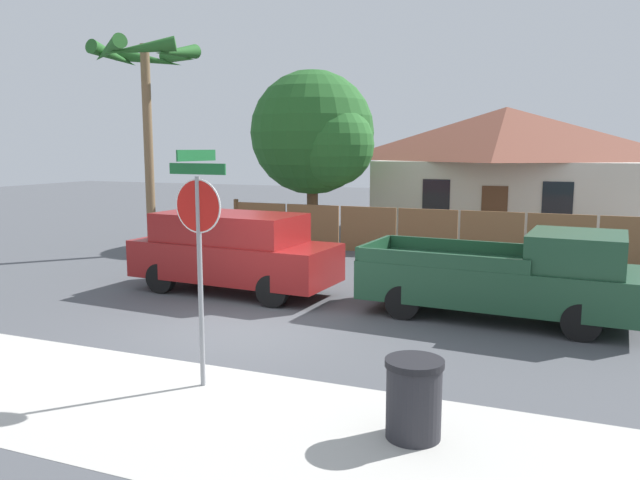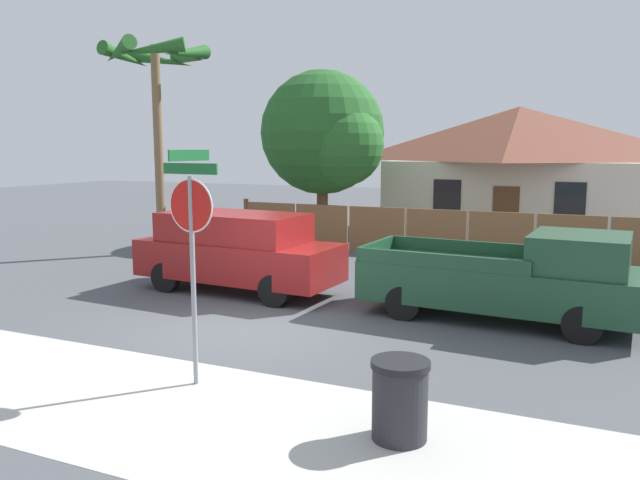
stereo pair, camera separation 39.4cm
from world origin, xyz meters
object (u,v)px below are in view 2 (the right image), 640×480
(house, at_px, (517,168))
(red_suv, at_px, (237,250))
(orange_pickup, at_px, (512,278))
(palm_tree, at_px, (156,72))
(stop_sign, at_px, (192,227))
(trash_bin, at_px, (400,399))
(oak_tree, at_px, (327,135))

(house, xyz_separation_m, red_suv, (-4.69, -13.27, -1.56))
(house, distance_m, orange_pickup, 13.48)
(house, xyz_separation_m, palm_tree, (-9.76, -9.57, 3.09))
(stop_sign, bearing_deg, house, 87.43)
(house, distance_m, red_suv, 14.16)
(orange_pickup, distance_m, stop_sign, 6.54)
(orange_pickup, height_order, trash_bin, orange_pickup)
(oak_tree, relative_size, palm_tree, 0.93)
(orange_pickup, relative_size, stop_sign, 1.62)
(oak_tree, bearing_deg, orange_pickup, -47.58)
(house, xyz_separation_m, trash_bin, (0.95, -18.97, -2.07))
(house, distance_m, trash_bin, 19.10)
(oak_tree, xyz_separation_m, red_suv, (1.21, -8.07, -2.78))
(oak_tree, relative_size, stop_sign, 1.83)
(oak_tree, relative_size, red_suv, 1.23)
(house, relative_size, oak_tree, 1.65)
(house, height_order, stop_sign, house)
(orange_pickup, xyz_separation_m, trash_bin, (-0.54, -5.68, -0.37))
(trash_bin, bearing_deg, red_suv, 134.72)
(palm_tree, height_order, trash_bin, palm_tree)
(oak_tree, bearing_deg, palm_tree, -131.44)
(red_suv, relative_size, stop_sign, 1.48)
(palm_tree, bearing_deg, orange_pickup, -18.29)
(house, xyz_separation_m, stop_sign, (-2.19, -18.50, -0.30))
(red_suv, distance_m, stop_sign, 5.94)
(oak_tree, height_order, palm_tree, palm_tree)
(house, xyz_separation_m, oak_tree, (-5.90, -5.20, 1.22))
(orange_pickup, bearing_deg, trash_bin, -91.63)
(palm_tree, height_order, red_suv, palm_tree)
(oak_tree, relative_size, trash_bin, 6.42)
(house, bearing_deg, trash_bin, -87.13)
(stop_sign, height_order, trash_bin, stop_sign)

